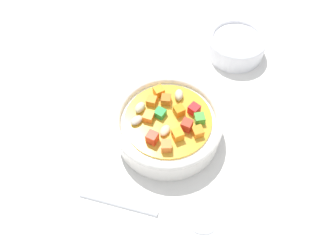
{
  "coord_description": "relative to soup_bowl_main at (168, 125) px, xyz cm",
  "views": [
    {
      "loc": [
        21.64,
        13.02,
        42.59
      ],
      "look_at": [
        0.0,
        0.0,
        2.27
      ],
      "focal_mm": 33.53,
      "sensor_mm": 36.0,
      "label": 1
    }
  ],
  "objects": [
    {
      "name": "ground_plane",
      "position": [
        0.0,
        -0.01,
        -3.59
      ],
      "size": [
        140.0,
        140.0,
        2.0
      ],
      "primitive_type": "cube",
      "color": "silver"
    },
    {
      "name": "soup_bowl_main",
      "position": [
        0.0,
        0.0,
        0.0
      ],
      "size": [
        16.4,
        16.4,
        5.89
      ],
      "color": "white",
      "rests_on": "ground_plane"
    },
    {
      "name": "spoon",
      "position": [
        11.83,
        5.02,
        -2.16
      ],
      "size": [
        6.95,
        18.91,
        0.89
      ],
      "rotation": [
        0.0,
        0.0,
        1.85
      ],
      "color": "silver",
      "rests_on": "ground_plane"
    },
    {
      "name": "side_bowl_small",
      "position": [
        -21.51,
        1.6,
        -0.59
      ],
      "size": [
        10.42,
        10.42,
        3.87
      ],
      "color": "white",
      "rests_on": "ground_plane"
    }
  ]
}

